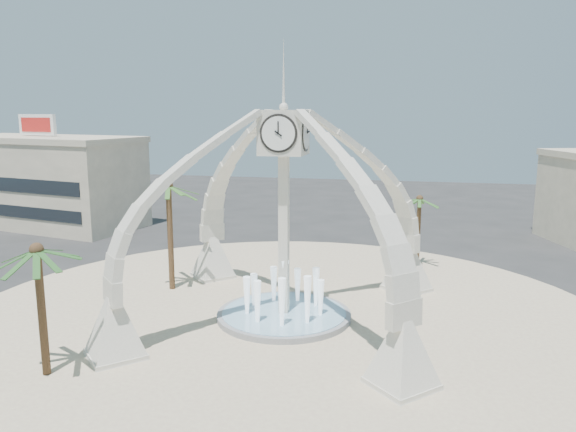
% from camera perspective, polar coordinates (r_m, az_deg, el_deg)
% --- Properties ---
extents(ground, '(140.00, 140.00, 0.00)m').
position_cam_1_polar(ground, '(34.14, -0.41, -10.39)').
color(ground, '#282828').
rests_on(ground, ground).
extents(plaza, '(40.00, 40.00, 0.06)m').
position_cam_1_polar(plaza, '(34.13, -0.41, -10.34)').
color(plaza, beige).
rests_on(plaza, ground).
extents(clock_tower, '(17.94, 17.94, 16.30)m').
position_cam_1_polar(clock_tower, '(32.38, -0.42, 0.39)').
color(clock_tower, silver).
rests_on(clock_tower, ground).
extents(fountain, '(8.00, 8.00, 3.62)m').
position_cam_1_polar(fountain, '(34.04, -0.41, -9.94)').
color(fountain, '#979799').
rests_on(fountain, ground).
extents(building_nw, '(23.75, 13.73, 11.90)m').
position_cam_1_polar(building_nw, '(66.37, -23.72, 3.32)').
color(building_nw, beige).
rests_on(building_nw, ground).
extents(palm_west, '(4.39, 4.39, 8.05)m').
position_cam_1_polar(palm_west, '(38.68, -12.06, 2.81)').
color(palm_west, brown).
rests_on(palm_west, ground).
extents(palm_north, '(3.76, 3.76, 6.19)m').
position_cam_1_polar(palm_north, '(44.76, 13.23, 1.61)').
color(palm_north, brown).
rests_on(palm_north, ground).
extents(palm_south, '(5.10, 5.10, 6.83)m').
position_cam_1_polar(palm_south, '(27.83, -24.17, -3.34)').
color(palm_south, brown).
rests_on(palm_south, ground).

